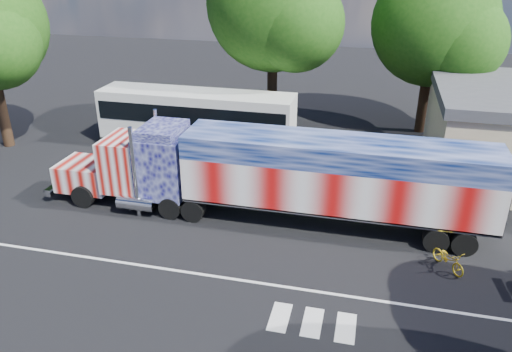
% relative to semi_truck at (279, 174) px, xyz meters
% --- Properties ---
extents(ground, '(100.00, 100.00, 0.00)m').
position_rel_semi_truck_xyz_m(ground, '(-1.28, -2.35, -2.44)').
color(ground, black).
extents(lane_markings, '(30.00, 2.67, 0.01)m').
position_rel_semi_truck_xyz_m(lane_markings, '(0.43, -6.12, -2.43)').
color(lane_markings, silver).
rests_on(lane_markings, ground).
extents(semi_truck, '(22.21, 3.51, 4.73)m').
position_rel_semi_truck_xyz_m(semi_truck, '(0.00, 0.00, 0.00)').
color(semi_truck, black).
rests_on(semi_truck, ground).
extents(coach_bus, '(12.99, 3.02, 3.78)m').
position_rel_semi_truck_xyz_m(coach_bus, '(-7.20, 8.35, -0.48)').
color(coach_bus, silver).
rests_on(coach_bus, ground).
extents(woman, '(0.75, 0.63, 1.77)m').
position_rel_semi_truck_xyz_m(woman, '(-7.68, -0.85, -1.55)').
color(woman, slate).
rests_on(woman, ground).
extents(bicycle, '(1.58, 1.84, 0.95)m').
position_rel_semi_truck_xyz_m(bicycle, '(7.80, -2.48, -1.96)').
color(bicycle, gold).
rests_on(bicycle, ground).
extents(tree_ne_a, '(8.78, 8.36, 11.78)m').
position_rel_semi_truck_xyz_m(tree_ne_a, '(7.68, 15.09, 5.12)').
color(tree_ne_a, black).
rests_on(tree_ne_a, ground).
extents(tree_n_mid, '(9.39, 8.95, 13.34)m').
position_rel_semi_truck_xyz_m(tree_n_mid, '(-2.90, 12.77, 6.37)').
color(tree_n_mid, black).
rests_on(tree_n_mid, ground).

